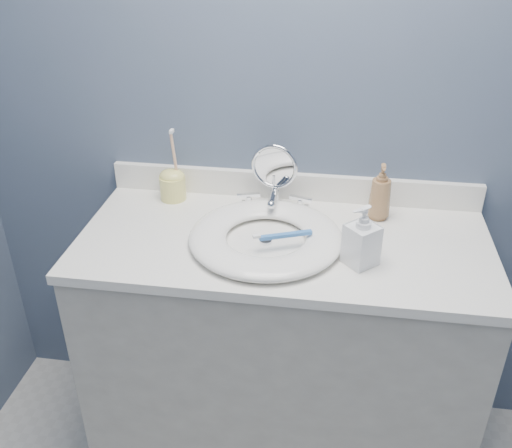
% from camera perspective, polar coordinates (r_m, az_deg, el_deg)
% --- Properties ---
extents(back_wall, '(2.20, 0.02, 2.40)m').
position_cam_1_polar(back_wall, '(1.81, 3.99, 11.83)').
color(back_wall, '#48566D').
rests_on(back_wall, ground).
extents(vanity_cabinet, '(1.20, 0.55, 0.85)m').
position_cam_1_polar(vanity_cabinet, '(1.97, 2.46, -12.83)').
color(vanity_cabinet, beige).
rests_on(vanity_cabinet, ground).
extents(countertop, '(1.22, 0.57, 0.03)m').
position_cam_1_polar(countertop, '(1.70, 2.78, -1.89)').
color(countertop, white).
rests_on(countertop, vanity_cabinet).
extents(backsplash, '(1.22, 0.02, 0.09)m').
position_cam_1_polar(backsplash, '(1.90, 3.67, 3.81)').
color(backsplash, white).
rests_on(backsplash, countertop).
extents(basin, '(0.45, 0.45, 0.04)m').
position_cam_1_polar(basin, '(1.66, 0.98, -1.30)').
color(basin, white).
rests_on(basin, countertop).
extents(drain, '(0.04, 0.04, 0.01)m').
position_cam_1_polar(drain, '(1.67, 0.98, -1.74)').
color(drain, silver).
rests_on(drain, countertop).
extents(faucet, '(0.25, 0.13, 0.07)m').
position_cam_1_polar(faucet, '(1.83, 1.81, 2.11)').
color(faucet, silver).
rests_on(faucet, countertop).
extents(makeup_mirror, '(0.15, 0.08, 0.22)m').
position_cam_1_polar(makeup_mirror, '(1.80, 1.83, 5.03)').
color(makeup_mirror, silver).
rests_on(makeup_mirror, countertop).
extents(soap_bottle_amber, '(0.07, 0.07, 0.18)m').
position_cam_1_polar(soap_bottle_amber, '(1.80, 12.35, 3.15)').
color(soap_bottle_amber, '#956B43').
rests_on(soap_bottle_amber, countertop).
extents(soap_bottle_clear, '(0.11, 0.11, 0.18)m').
position_cam_1_polar(soap_bottle_clear, '(1.56, 10.58, -1.15)').
color(soap_bottle_clear, white).
rests_on(soap_bottle_clear, countertop).
extents(toothbrush_holder, '(0.09, 0.09, 0.25)m').
position_cam_1_polar(toothbrush_holder, '(1.91, -8.34, 4.05)').
color(toothbrush_holder, '#EAE275').
rests_on(toothbrush_holder, countertop).
extents(toothbrush_lying, '(0.17, 0.08, 0.02)m').
position_cam_1_polar(toothbrush_lying, '(1.62, 2.75, -1.15)').
color(toothbrush_lying, '#3571BD').
rests_on(toothbrush_lying, basin).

